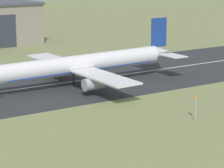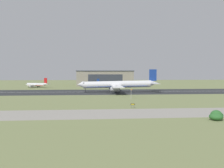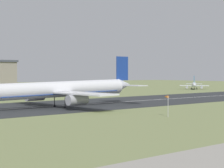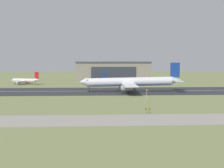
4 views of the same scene
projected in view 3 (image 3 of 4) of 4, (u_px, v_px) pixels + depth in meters
runway_strip at (92, 104)px, 145.60m from camera, size 429.88×43.88×0.06m
runway_centreline at (92, 104)px, 145.60m from camera, size 386.90×0.70×0.01m
airplane_landing at (62, 90)px, 131.23m from camera, size 55.93×47.55×15.87m
airplane_parked_east at (194, 85)px, 267.71m from camera, size 22.96×19.90×8.17m
windsock_pole at (166, 98)px, 104.77m from camera, size 1.74×2.57×5.07m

